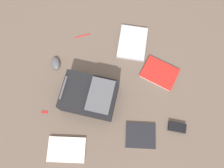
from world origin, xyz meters
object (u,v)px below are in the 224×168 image
at_px(usb_stick, 44,112).
at_px(book_comic, 160,73).
at_px(laptop, 132,43).
at_px(book_manual, 141,136).
at_px(computer_mouse, 56,63).
at_px(power_brick, 177,127).
at_px(backpack, 90,96).
at_px(book_red, 67,150).
at_px(pen_black, 83,35).

bearing_deg(usb_stick, book_comic, -72.17).
distance_m(laptop, book_manual, 0.76).
bearing_deg(laptop, computer_mouse, 105.11).
height_order(book_manual, power_brick, power_brick).
relative_size(backpack, computer_mouse, 4.18).
bearing_deg(book_manual, book_red, 99.06).
height_order(laptop, computer_mouse, computer_mouse).
relative_size(backpack, power_brick, 3.54).
relative_size(computer_mouse, pen_black, 0.80).
relative_size(power_brick, usb_stick, 2.84).
relative_size(book_red, power_brick, 2.17).
distance_m(book_comic, book_red, 0.92).
xyz_separation_m(laptop, pen_black, (0.08, 0.42, -0.01)).
height_order(laptop, usb_stick, laptop).
bearing_deg(book_manual, backpack, 51.54).
bearing_deg(book_comic, book_red, 128.20).
bearing_deg(book_red, book_comic, -51.80).
relative_size(backpack, pen_black, 3.36).
xyz_separation_m(book_comic, book_red, (-0.57, 0.73, -0.00)).
height_order(backpack, usb_stick, backpack).
distance_m(pen_black, usb_stick, 0.71).
relative_size(laptop, usb_stick, 7.47).
relative_size(book_comic, usb_stick, 7.38).
bearing_deg(book_comic, backpack, 109.26).
bearing_deg(computer_mouse, usb_stick, 66.08).
bearing_deg(pen_black, book_comic, -119.79).
height_order(laptop, book_manual, laptop).
distance_m(book_comic, pen_black, 0.72).
xyz_separation_m(book_manual, pen_black, (0.84, 0.44, -0.00)).
xyz_separation_m(backpack, pen_black, (0.55, 0.08, -0.08)).
bearing_deg(laptop, book_red, 148.33).
relative_size(book_comic, power_brick, 2.60).
xyz_separation_m(laptop, book_comic, (-0.27, -0.20, -0.00)).
relative_size(power_brick, pen_black, 0.95).
bearing_deg(pen_black, computer_mouse, 140.30).
relative_size(laptop, book_manual, 1.45).
distance_m(book_red, computer_mouse, 0.68).
height_order(computer_mouse, usb_stick, computer_mouse).
bearing_deg(power_brick, pen_black, 42.34).
bearing_deg(pen_black, usb_stick, 156.57).
distance_m(book_manual, power_brick, 0.28).
height_order(pen_black, usb_stick, pen_black).
bearing_deg(usb_stick, laptop, -51.18).
relative_size(book_comic, book_manual, 1.43).
xyz_separation_m(book_comic, book_manual, (-0.48, 0.18, -0.00)).
xyz_separation_m(power_brick, usb_stick, (0.14, 1.00, -0.01)).
xyz_separation_m(backpack, computer_mouse, (0.29, 0.29, -0.06)).
height_order(book_comic, book_manual, book_comic).
bearing_deg(pen_black, book_red, 173.85).
bearing_deg(computer_mouse, power_brick, 136.28).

